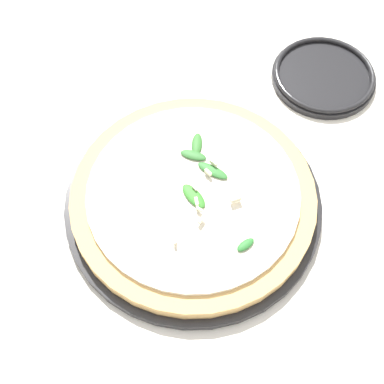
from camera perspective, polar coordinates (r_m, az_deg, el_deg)
name	(u,v)px	position (r m, az deg, el deg)	size (l,w,h in m)	color
ground_plane	(175,214)	(0.71, -1.77, -2.35)	(6.00, 6.00, 0.00)	silver
pizza_arugula_main	(192,197)	(0.70, 0.01, -0.54)	(0.34, 0.34, 0.05)	black
side_plate_white	(324,76)	(0.86, 13.87, 11.94)	(0.16, 0.16, 0.02)	black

